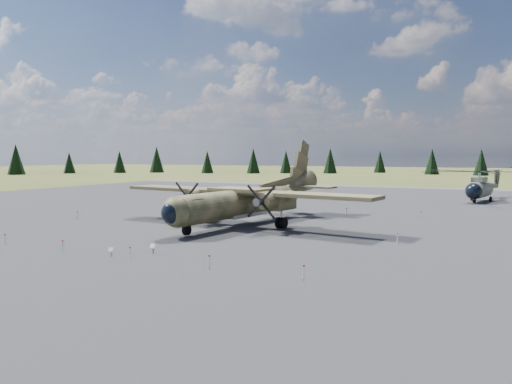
% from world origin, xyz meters
% --- Properties ---
extents(ground, '(500.00, 500.00, 0.00)m').
position_xyz_m(ground, '(0.00, 0.00, 0.00)').
color(ground, brown).
rests_on(ground, ground).
extents(apron, '(120.00, 120.00, 0.04)m').
position_xyz_m(apron, '(0.00, 10.00, 0.00)').
color(apron, '#5C5D61').
rests_on(apron, ground).
extents(transport_plane, '(27.55, 24.87, 9.06)m').
position_xyz_m(transport_plane, '(1.18, 4.68, 2.60)').
color(transport_plane, '#373F22').
rests_on(transport_plane, ground).
extents(helicopter_near, '(20.83, 22.27, 4.53)m').
position_xyz_m(helicopter_near, '(20.77, 40.52, 3.21)').
color(helicopter_near, slate).
rests_on(helicopter_near, ground).
extents(info_placard_left, '(0.41, 0.17, 0.65)m').
position_xyz_m(info_placard_left, '(0.24, -13.31, 0.43)').
color(info_placard_left, gray).
rests_on(info_placard_left, ground).
extents(info_placard_right, '(0.47, 0.25, 0.70)m').
position_xyz_m(info_placard_right, '(2.11, -11.26, 0.47)').
color(info_placard_right, gray).
rests_on(info_placard_right, ground).
extents(barrier_fence, '(33.12, 29.62, 0.85)m').
position_xyz_m(barrier_fence, '(-0.46, -0.08, 0.51)').
color(barrier_fence, white).
rests_on(barrier_fence, ground).
extents(treeline, '(311.06, 315.43, 10.99)m').
position_xyz_m(treeline, '(-0.62, -2.57, 4.78)').
color(treeline, black).
rests_on(treeline, ground).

